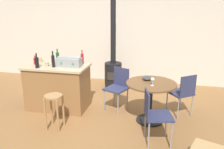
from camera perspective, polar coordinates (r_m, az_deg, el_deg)
ground_plane at (r=4.63m, az=-6.70°, el=-10.13°), size 8.80×8.80×0.00m
back_wall at (r=6.48m, az=-0.15°, el=10.31°), size 8.00×0.10×2.70m
kitchen_island at (r=4.91m, az=-13.20°, el=-2.96°), size 1.27×0.73×0.92m
wooden_stool at (r=4.13m, az=-14.18°, el=-7.24°), size 0.31×0.31×0.61m
dining_table at (r=4.25m, az=9.57°, el=-4.34°), size 0.90×0.90×0.75m
folding_chair_near at (r=4.70m, az=1.49°, el=-2.78°), size 0.53×0.53×0.87m
folding_chair_far at (r=3.62m, az=10.39°, el=-9.34°), size 0.48×0.48×0.86m
folding_chair_left at (r=4.62m, az=17.13°, el=-4.07°), size 0.56×0.56×0.85m
wood_stove at (r=5.98m, az=0.27°, el=1.89°), size 0.44×0.45×2.30m
toolbox at (r=4.63m, az=-10.53°, el=3.08°), size 0.48×0.23×0.19m
bottle_0 at (r=4.98m, az=-18.45°, el=3.21°), size 0.07×0.07×0.18m
bottle_1 at (r=4.84m, az=-14.41°, el=3.58°), size 0.06×0.06×0.27m
bottle_2 at (r=4.64m, az=-14.31°, el=3.27°), size 0.06×0.06×0.32m
bottle_3 at (r=4.78m, az=-18.14°, el=2.86°), size 0.06×0.06×0.21m
bottle_4 at (r=4.78m, az=-7.36°, el=3.94°), size 0.06×0.06×0.29m
bottle_5 at (r=5.01m, az=-13.29°, el=4.20°), size 0.07×0.07×0.29m
bottle_6 at (r=4.67m, az=-18.07°, el=2.90°), size 0.07×0.07×0.29m
cup_0 at (r=4.76m, az=-15.76°, el=2.49°), size 0.11×0.07×0.08m
cup_1 at (r=5.17m, az=-17.31°, el=3.58°), size 0.11×0.08×0.10m
wine_glass at (r=4.02m, az=9.99°, el=-1.26°), size 0.07×0.07×0.14m
serving_bowl at (r=4.32m, az=8.66°, el=-0.89°), size 0.18×0.18×0.07m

